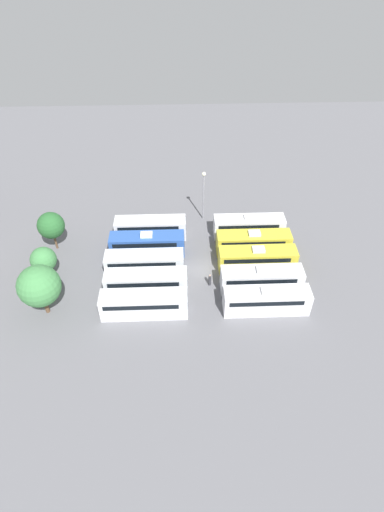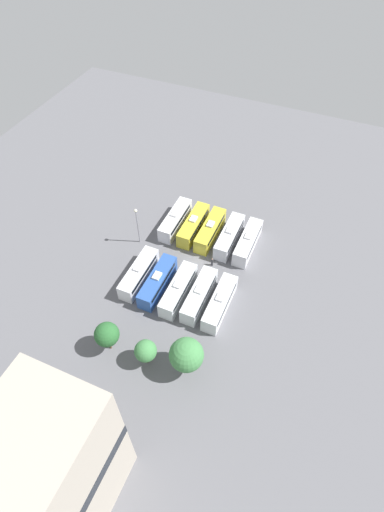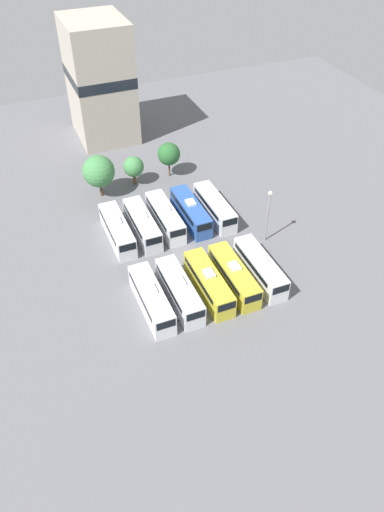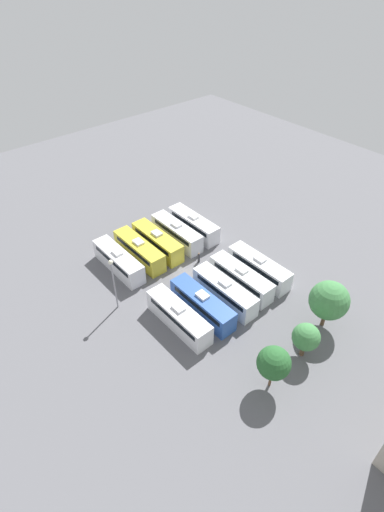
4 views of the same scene
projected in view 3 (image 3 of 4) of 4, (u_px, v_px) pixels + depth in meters
name	position (u px, v px, depth m)	size (l,w,h in m)	color
ground_plane	(186.00, 257.00, 67.10)	(119.07, 119.07, 0.00)	slate
bus_0	(151.00, 299.00, 58.87)	(2.60, 10.19, 3.40)	silver
bus_1	(179.00, 290.00, 59.89)	(2.60, 10.19, 3.40)	silver
bus_2	(209.00, 283.00, 60.94)	(2.60, 10.19, 3.40)	gold
bus_3	(234.00, 275.00, 61.92)	(2.60, 10.19, 3.40)	gold
bus_4	(260.00, 267.00, 63.06)	(2.60, 10.19, 3.40)	silver
bus_5	(117.00, 230.00, 68.95)	(2.60, 10.19, 3.40)	silver
bus_6	(142.00, 224.00, 69.94)	(2.60, 10.19, 3.40)	silver
bus_7	(165.00, 217.00, 71.23)	(2.60, 10.19, 3.40)	silver
bus_8	(191.00, 211.00, 72.24)	(2.60, 10.19, 3.40)	#2D56A8
bus_9	(215.00, 207.00, 73.10)	(2.60, 10.19, 3.40)	silver
worker_person	(168.00, 262.00, 65.14)	(0.36, 0.36, 1.77)	#333338
light_pole	(269.00, 208.00, 66.30)	(0.60, 0.60, 8.12)	gray
tree_0	(99.00, 171.00, 75.53)	(4.90, 4.90, 6.80)	brown
tree_1	(134.00, 167.00, 78.83)	(3.26, 3.26, 4.81)	brown
tree_2	(169.00, 154.00, 80.22)	(3.68, 3.68, 5.84)	brown
depot_building	(100.00, 80.00, 86.98)	(10.09, 12.43, 20.60)	#B2A899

